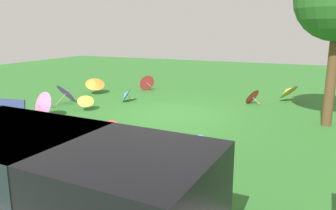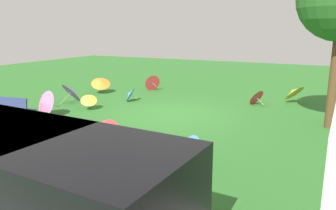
# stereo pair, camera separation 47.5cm
# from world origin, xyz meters

# --- Properties ---
(ground) EXTENTS (40.00, 40.00, 0.00)m
(ground) POSITION_xyz_m (0.00, 0.00, 0.00)
(ground) COLOR #2D6B28
(van_dark) EXTENTS (4.69, 2.31, 1.53)m
(van_dark) POSITION_xyz_m (-1.17, 7.17, 0.91)
(van_dark) COLOR black
(van_dark) RESTS_ON ground
(park_bench) EXTENTS (1.66, 0.73, 0.90)m
(park_bench) POSITION_xyz_m (4.08, 3.45, 0.47)
(park_bench) COLOR navy
(park_bench) RESTS_ON ground
(parasol_red_0) EXTENTS (0.78, 0.84, 0.66)m
(parasol_red_0) POSITION_xyz_m (-2.21, -2.88, 0.33)
(parasol_red_0) COLOR tan
(parasol_red_0) RESTS_ON ground
(parasol_pink_0) EXTENTS (1.01, 0.91, 0.92)m
(parasol_pink_0) POSITION_xyz_m (3.85, 2.26, 0.46)
(parasol_pink_0) COLOR tan
(parasol_pink_0) RESTS_ON ground
(parasol_blue_0) EXTENTS (0.85, 0.80, 0.68)m
(parasol_blue_0) POSITION_xyz_m (-2.22, 3.83, 0.34)
(parasol_blue_0) COLOR tan
(parasol_blue_0) RESTS_ON ground
(parasol_yellow_0) EXTENTS (0.82, 0.81, 0.59)m
(parasol_yellow_0) POSITION_xyz_m (3.14, 0.78, 0.38)
(parasol_yellow_0) COLOR tan
(parasol_yellow_0) RESTS_ON ground
(parasol_red_1) EXTENTS (0.79, 0.84, 0.79)m
(parasol_red_1) POSITION_xyz_m (3.03, -3.78, 0.40)
(parasol_red_1) COLOR tan
(parasol_red_1) RESTS_ON ground
(parasol_yellow_1) EXTENTS (1.01, 1.07, 0.80)m
(parasol_yellow_1) POSITION_xyz_m (-3.50, -3.99, 0.45)
(parasol_yellow_1) COLOR tan
(parasol_yellow_1) RESTS_ON ground
(parasol_orange_1) EXTENTS (1.21, 1.21, 0.82)m
(parasol_orange_1) POSITION_xyz_m (4.81, -2.06, 0.52)
(parasol_orange_1) COLOR tan
(parasol_orange_1) RESTS_ON ground
(parasol_red_2) EXTENTS (0.70, 0.65, 0.55)m
(parasol_red_2) POSITION_xyz_m (0.41, 3.20, 0.27)
(parasol_red_2) COLOR tan
(parasol_red_2) RESTS_ON ground
(parasol_blue_3) EXTENTS (0.61, 0.73, 0.60)m
(parasol_blue_3) POSITION_xyz_m (2.62, -1.17, 0.30)
(parasol_blue_3) COLOR tan
(parasol_blue_3) RESTS_ON ground
(parasol_purple_0) EXTENTS (1.17, 1.06, 0.87)m
(parasol_purple_0) POSITION_xyz_m (4.57, 0.11, 0.46)
(parasol_purple_0) COLOR tan
(parasol_purple_0) RESTS_ON ground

